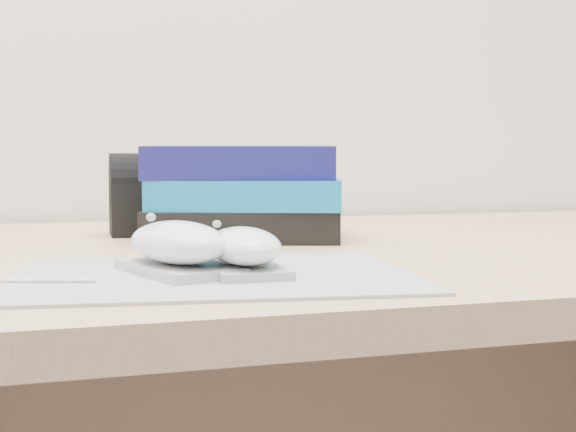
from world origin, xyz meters
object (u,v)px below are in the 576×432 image
object	(u,v)px
book_stack	(243,193)
pouch	(157,196)
mouse_front	(243,250)
desk	(297,425)
mouse_rear	(178,247)

from	to	relation	value
book_stack	pouch	bearing A→B (deg)	139.68
mouse_front	book_stack	size ratio (longest dim) A/B	0.39
mouse_front	pouch	xyz separation A→B (m)	(-0.01, 0.39, 0.03)
book_stack	pouch	world-z (taller)	book_stack
desk	mouse_front	bearing A→B (deg)	-115.86
mouse_rear	book_stack	bearing A→B (deg)	66.30
mouse_front	book_stack	bearing A→B (deg)	75.71
book_stack	pouch	xyz separation A→B (m)	(-0.09, 0.08, -0.00)
desk	pouch	world-z (taller)	pouch
mouse_front	book_stack	distance (m)	0.32
desk	book_stack	size ratio (longest dim) A/B	5.91
pouch	mouse_rear	bearing A→B (deg)	-95.62
desk	mouse_rear	bearing A→B (deg)	-124.67
mouse_rear	mouse_front	world-z (taller)	mouse_rear
desk	book_stack	xyz separation A→B (m)	(-0.06, 0.01, 0.29)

